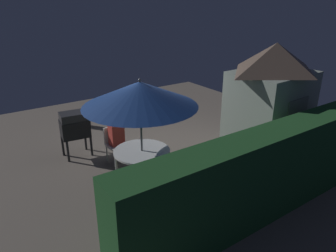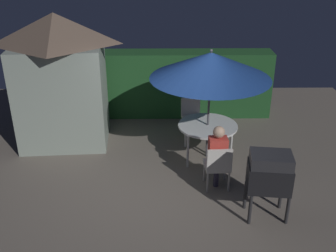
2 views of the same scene
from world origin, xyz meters
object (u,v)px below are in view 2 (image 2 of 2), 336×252
Objects in this scene: chair_near_shed at (218,165)px; person_in_red at (218,150)px; garden_shed at (61,80)px; chair_far_side at (192,114)px; bbq_grill at (270,173)px; patio_table at (208,127)px; patio_umbrella at (211,65)px.

person_in_red is (-0.00, 0.09, 0.26)m from chair_near_shed.
chair_far_side is at bearing 5.53° from garden_shed.
bbq_grill reaches higher than chair_far_side.
person_in_red reaches higher than bbq_grill.
patio_umbrella reaches higher than patio_table.
chair_near_shed is at bearing -86.74° from person_in_red.
chair_near_shed is 0.71× the size of person_in_red.
chair_far_side is at bearing 103.14° from patio_table.
patio_table is 1.39× the size of chair_far_side.
patio_umbrella is at bearing 93.26° from person_in_red.
chair_far_side is 0.71× the size of person_in_red.
person_in_red is at bearing -86.74° from patio_table.
patio_table is 1.24m from chair_near_shed.
person_in_red is at bearing -86.74° from patio_umbrella.
garden_shed is at bearing 148.05° from chair_near_shed.
chair_near_shed is at bearing -31.95° from garden_shed.
patio_table is 0.99× the size of person_in_red.
patio_umbrella is 1.70m from person_in_red.
chair_far_side reaches higher than patio_table.
garden_shed is 3.38m from patio_table.
patio_umbrella is 1.89m from chair_far_side.
chair_near_shed and chair_far_side have the same top height.
garden_shed is at bearing 165.82° from patio_umbrella.
bbq_grill is (3.98, -2.85, -0.65)m from garden_shed.
person_in_red is at bearing 93.26° from chair_near_shed.
patio_umbrella is at bearing 111.13° from bbq_grill.
bbq_grill is 3.32m from chair_far_side.
bbq_grill is 0.95× the size of person_in_red.
person_in_red is (-0.73, 0.91, -0.06)m from bbq_grill.
garden_shed reaches higher than patio_umbrella.
patio_table is 1.39× the size of chair_near_shed.
garden_shed is 3.26× the size of chair_near_shed.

